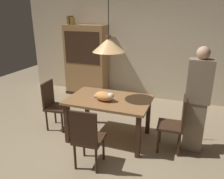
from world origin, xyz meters
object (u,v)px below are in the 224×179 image
at_px(chair_right_side, 176,122).
at_px(person_standing, 197,101).
at_px(dining_table, 109,104).
at_px(cat_sleeping, 105,96).
at_px(book_brown_thick, 70,20).
at_px(chair_left_side, 54,103).
at_px(chair_near_front, 87,137).
at_px(pendant_lamp, 109,45).
at_px(book_yellow_short, 73,21).
at_px(hutch_bookcase, 86,62).

relative_size(chair_right_side, person_standing, 0.55).
bearing_deg(chair_right_side, person_standing, 24.21).
distance_m(dining_table, chair_right_side, 1.14).
bearing_deg(cat_sleeping, book_brown_thick, 130.66).
height_order(dining_table, cat_sleeping, cat_sleeping).
height_order(chair_left_side, cat_sleeping, chair_left_side).
xyz_separation_m(chair_near_front, chair_right_side, (1.12, 0.88, 0.00)).
bearing_deg(book_brown_thick, dining_table, -47.33).
bearing_deg(chair_right_side, pendant_lamp, -179.80).
relative_size(chair_near_front, pendant_lamp, 0.72).
xyz_separation_m(dining_table, chair_left_side, (-1.13, -0.01, -0.14)).
bearing_deg(chair_near_front, book_brown_thick, 122.59).
distance_m(dining_table, cat_sleeping, 0.21).
bearing_deg(chair_right_side, cat_sleeping, -175.09).
relative_size(pendant_lamp, book_brown_thick, 5.42).
bearing_deg(chair_near_front, person_standing, 35.75).
bearing_deg(book_yellow_short, pendant_lamp, -48.43).
relative_size(chair_near_front, chair_right_side, 1.00).
bearing_deg(person_standing, chair_left_side, -176.96).
distance_m(cat_sleeping, book_yellow_short, 2.90).
xyz_separation_m(dining_table, chair_right_side, (1.13, 0.00, -0.14)).
xyz_separation_m(cat_sleeping, person_standing, (1.44, 0.22, 0.03)).
height_order(dining_table, chair_right_side, chair_right_side).
bearing_deg(person_standing, pendant_lamp, -174.82).
xyz_separation_m(chair_near_front, book_yellow_short, (-1.75, 2.84, 1.43)).
height_order(chair_left_side, chair_right_side, same).
height_order(chair_left_side, pendant_lamp, pendant_lamp).
bearing_deg(pendant_lamp, chair_near_front, -89.65).
distance_m(chair_near_front, pendant_lamp, 1.45).
height_order(cat_sleeping, hutch_bookcase, hutch_bookcase).
height_order(chair_right_side, pendant_lamp, pendant_lamp).
bearing_deg(chair_right_side, chair_left_side, -179.72).
bearing_deg(pendant_lamp, book_brown_thick, 132.67).
xyz_separation_m(cat_sleeping, hutch_bookcase, (-1.35, 2.06, 0.06)).
bearing_deg(dining_table, chair_near_front, -89.65).
distance_m(chair_right_side, person_standing, 0.46).
distance_m(dining_table, hutch_bookcase, 2.42).
relative_size(hutch_bookcase, book_yellow_short, 9.25).
bearing_deg(hutch_bookcase, chair_right_side, -37.86).
height_order(hutch_bookcase, book_brown_thick, book_brown_thick).
height_order(chair_near_front, chair_right_side, same).
distance_m(hutch_bookcase, person_standing, 3.35).
bearing_deg(cat_sleeping, chair_right_side, 4.91).
bearing_deg(pendant_lamp, chair_right_side, 0.20).
relative_size(book_brown_thick, book_yellow_short, 1.20).
bearing_deg(chair_right_side, chair_near_front, -141.84).
height_order(chair_left_side, book_brown_thick, book_brown_thick).
bearing_deg(pendant_lamp, dining_table, -126.87).
bearing_deg(hutch_bookcase, book_brown_thick, 179.79).
relative_size(chair_left_side, book_yellow_short, 4.65).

